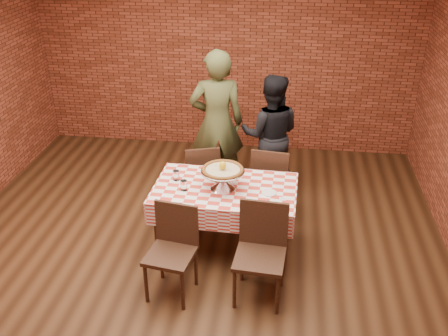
{
  "coord_description": "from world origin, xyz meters",
  "views": [
    {
      "loc": [
        0.92,
        -4.15,
        3.35
      ],
      "look_at": [
        0.31,
        0.42,
        0.94
      ],
      "focal_mm": 40.51,
      "sensor_mm": 36.0,
      "label": 1
    }
  ],
  "objects_px": {
    "chair_near_right": "(260,257)",
    "water_glass_right": "(176,175)",
    "pizza_stand": "(223,180)",
    "chair_far_right": "(271,179)",
    "table": "(225,219)",
    "chair_far_left": "(201,175)",
    "water_glass_left": "(184,185)",
    "chair_near_left": "(170,255)",
    "diner_olive": "(217,123)",
    "condiment_caddy": "(232,168)",
    "pizza": "(223,170)",
    "diner_black": "(270,135)"
  },
  "relations": [
    {
      "from": "pizza_stand",
      "to": "chair_far_right",
      "type": "xyz_separation_m",
      "value": [
        0.47,
        0.81,
        -0.4
      ]
    },
    {
      "from": "chair_near_right",
      "to": "chair_far_left",
      "type": "bearing_deg",
      "value": 122.23
    },
    {
      "from": "chair_far_left",
      "to": "diner_olive",
      "type": "bearing_deg",
      "value": -123.28
    },
    {
      "from": "diner_black",
      "to": "water_glass_left",
      "type": "bearing_deg",
      "value": 60.5
    },
    {
      "from": "table",
      "to": "chair_far_right",
      "type": "relative_size",
      "value": 1.59
    },
    {
      "from": "diner_olive",
      "to": "diner_black",
      "type": "xyz_separation_m",
      "value": [
        0.67,
        0.07,
        -0.15
      ]
    },
    {
      "from": "water_glass_right",
      "to": "diner_black",
      "type": "height_order",
      "value": "diner_black"
    },
    {
      "from": "water_glass_right",
      "to": "chair_near_left",
      "type": "xyz_separation_m",
      "value": [
        0.12,
        -0.89,
        -0.36
      ]
    },
    {
      "from": "pizza_stand",
      "to": "chair_far_left",
      "type": "distance_m",
      "value": 1.0
    },
    {
      "from": "pizza_stand",
      "to": "chair_near_right",
      "type": "height_order",
      "value": "pizza_stand"
    },
    {
      "from": "table",
      "to": "condiment_caddy",
      "type": "height_order",
      "value": "condiment_caddy"
    },
    {
      "from": "pizza",
      "to": "chair_near_left",
      "type": "xyz_separation_m",
      "value": [
        -0.39,
        -0.78,
        -0.52
      ]
    },
    {
      "from": "pizza",
      "to": "diner_olive",
      "type": "height_order",
      "value": "diner_olive"
    },
    {
      "from": "water_glass_right",
      "to": "chair_near_left",
      "type": "height_order",
      "value": "chair_near_left"
    },
    {
      "from": "chair_far_right",
      "to": "diner_olive",
      "type": "relative_size",
      "value": 0.49
    },
    {
      "from": "pizza_stand",
      "to": "diner_olive",
      "type": "relative_size",
      "value": 0.25
    },
    {
      "from": "condiment_caddy",
      "to": "chair_far_left",
      "type": "bearing_deg",
      "value": 141.45
    },
    {
      "from": "condiment_caddy",
      "to": "chair_far_right",
      "type": "distance_m",
      "value": 0.73
    },
    {
      "from": "chair_near_left",
      "to": "diner_black",
      "type": "bearing_deg",
      "value": 78.6
    },
    {
      "from": "pizza_stand",
      "to": "condiment_caddy",
      "type": "height_order",
      "value": "pizza_stand"
    },
    {
      "from": "pizza_stand",
      "to": "chair_far_right",
      "type": "relative_size",
      "value": 0.5
    },
    {
      "from": "water_glass_right",
      "to": "chair_far_right",
      "type": "height_order",
      "value": "chair_far_right"
    },
    {
      "from": "condiment_caddy",
      "to": "diner_olive",
      "type": "height_order",
      "value": "diner_olive"
    },
    {
      "from": "chair_near_left",
      "to": "chair_far_right",
      "type": "bearing_deg",
      "value": 70.57
    },
    {
      "from": "pizza_stand",
      "to": "chair_far_right",
      "type": "distance_m",
      "value": 1.02
    },
    {
      "from": "water_glass_left",
      "to": "diner_black",
      "type": "xyz_separation_m",
      "value": [
        0.81,
        1.47,
        -0.03
      ]
    },
    {
      "from": "table",
      "to": "condiment_caddy",
      "type": "distance_m",
      "value": 0.55
    },
    {
      "from": "pizza_stand",
      "to": "diner_olive",
      "type": "distance_m",
      "value": 1.33
    },
    {
      "from": "condiment_caddy",
      "to": "chair_near_right",
      "type": "height_order",
      "value": "chair_near_right"
    },
    {
      "from": "pizza_stand",
      "to": "chair_far_left",
      "type": "bearing_deg",
      "value": 114.68
    },
    {
      "from": "pizza_stand",
      "to": "diner_olive",
      "type": "xyz_separation_m",
      "value": [
        -0.25,
        1.31,
        0.07
      ]
    },
    {
      "from": "table",
      "to": "chair_far_right",
      "type": "distance_m",
      "value": 0.91
    },
    {
      "from": "chair_near_right",
      "to": "water_glass_right",
      "type": "bearing_deg",
      "value": 143.33
    },
    {
      "from": "pizza_stand",
      "to": "table",
      "type": "bearing_deg",
      "value": 43.31
    },
    {
      "from": "chair_near_right",
      "to": "water_glass_left",
      "type": "bearing_deg",
      "value": 147.19
    },
    {
      "from": "water_glass_right",
      "to": "chair_far_left",
      "type": "relative_size",
      "value": 0.12
    },
    {
      "from": "table",
      "to": "chair_far_left",
      "type": "bearing_deg",
      "value": 116.36
    },
    {
      "from": "pizza_stand",
      "to": "water_glass_right",
      "type": "height_order",
      "value": "pizza_stand"
    },
    {
      "from": "water_glass_left",
      "to": "water_glass_right",
      "type": "distance_m",
      "value": 0.23
    },
    {
      "from": "chair_far_right",
      "to": "water_glass_left",
      "type": "bearing_deg",
      "value": 52.75
    },
    {
      "from": "diner_olive",
      "to": "chair_far_right",
      "type": "bearing_deg",
      "value": 133.94
    },
    {
      "from": "pizza_stand",
      "to": "water_glass_left",
      "type": "bearing_deg",
      "value": -167.26
    },
    {
      "from": "chair_near_left",
      "to": "chair_far_left",
      "type": "height_order",
      "value": "chair_near_left"
    },
    {
      "from": "pizza",
      "to": "chair_far_left",
      "type": "relative_size",
      "value": 0.49
    },
    {
      "from": "condiment_caddy",
      "to": "chair_near_left",
      "type": "relative_size",
      "value": 0.16
    },
    {
      "from": "table",
      "to": "chair_far_left",
      "type": "relative_size",
      "value": 1.66
    },
    {
      "from": "pizza_stand",
      "to": "water_glass_left",
      "type": "xyz_separation_m",
      "value": [
        -0.39,
        -0.09,
        -0.05
      ]
    },
    {
      "from": "chair_far_right",
      "to": "chair_far_left",
      "type": "bearing_deg",
      "value": 5.31
    },
    {
      "from": "pizza_stand",
      "to": "chair_near_right",
      "type": "distance_m",
      "value": 0.92
    },
    {
      "from": "water_glass_right",
      "to": "chair_near_left",
      "type": "bearing_deg",
      "value": -82.15
    }
  ]
}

